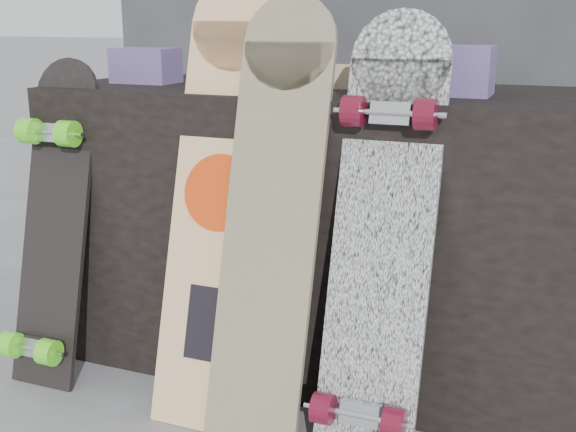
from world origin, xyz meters
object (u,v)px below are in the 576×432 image
at_px(vendor_table, 337,230).
at_px(longboard_geisha, 222,186).
at_px(skateboard_dark, 52,220).
at_px(longboard_cascadia, 382,232).
at_px(longboard_celtic, 273,207).

distance_m(vendor_table, longboard_geisha, 0.42).
xyz_separation_m(longboard_geisha, skateboard_dark, (-0.51, -0.03, -0.13)).
bearing_deg(skateboard_dark, longboard_geisha, 3.72).
relative_size(vendor_table, longboard_geisha, 1.45).
distance_m(longboard_geisha, skateboard_dark, 0.52).
height_order(longboard_geisha, longboard_cascadia, longboard_geisha).
relative_size(longboard_cascadia, skateboard_dark, 1.14).
xyz_separation_m(vendor_table, longboard_geisha, (-0.20, -0.33, 0.18)).
xyz_separation_m(longboard_celtic, longboard_cascadia, (0.26, 0.01, -0.03)).
xyz_separation_m(longboard_geisha, longboard_celtic, (0.16, -0.04, -0.03)).
bearing_deg(longboard_celtic, skateboard_dark, 179.01).
xyz_separation_m(longboard_cascadia, skateboard_dark, (-0.93, 0.00, -0.07)).
bearing_deg(longboard_cascadia, longboard_celtic, -177.80).
height_order(longboard_geisha, longboard_celtic, longboard_geisha).
bearing_deg(skateboard_dark, longboard_cascadia, -0.09).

